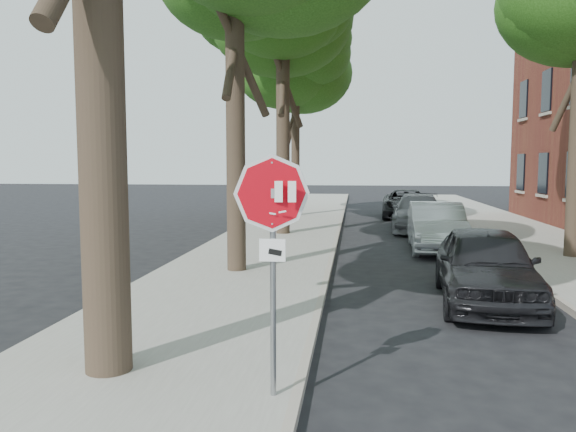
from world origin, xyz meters
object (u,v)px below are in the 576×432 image
Objects in this scene: car_c at (418,213)px; car_d at (406,204)px; stop_sign at (273,228)px; tree_mid_b at (283,8)px; car_a at (486,265)px; car_b at (436,227)px; tree_far at (295,66)px.

car_c is 1.00× the size of car_d.
stop_sign is at bearing -96.77° from car_c.
tree_mid_b is 2.14× the size of car_c.
stop_sign is 0.54× the size of car_d.
car_c is at bearing 95.01° from car_a.
car_a is 16.50m from car_d.
tree_mid_b reaches higher than car_a.
car_b reaches higher than car_d.
car_a reaches higher than car_b.
car_b is at bearing -85.31° from car_c.
stop_sign is at bearing -95.44° from car_d.
car_a is (5.32, -16.22, -6.49)m from tree_far.
car_a is (5.02, -9.24, -7.27)m from tree_mid_b.
tree_mid_b is at bearing 153.38° from car_b.
car_d is (0.00, 5.14, -0.03)m from car_c.
tree_mid_b is 2.14× the size of car_d.
stop_sign is 0.28× the size of tree_far.
car_a reaches higher than car_d.
stop_sign is 11.89m from car_b.
stop_sign is 0.54× the size of car_c.
tree_mid_b reaches higher than stop_sign.
car_a is 0.88× the size of car_c.
car_c is at bearing 22.92° from tree_mid_b.
tree_mid_b is 12.79m from car_a.
tree_mid_b reaches higher than car_d.
car_d is (0.00, 16.50, -0.05)m from car_a.
tree_far reaches higher than stop_sign.
car_a is 0.97× the size of car_b.
stop_sign is at bearing -103.80° from car_b.
tree_mid_b is at bearing 123.55° from car_a.
car_c is (5.02, 2.12, -7.29)m from tree_mid_b.
car_a is at bearing -71.84° from tree_far.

